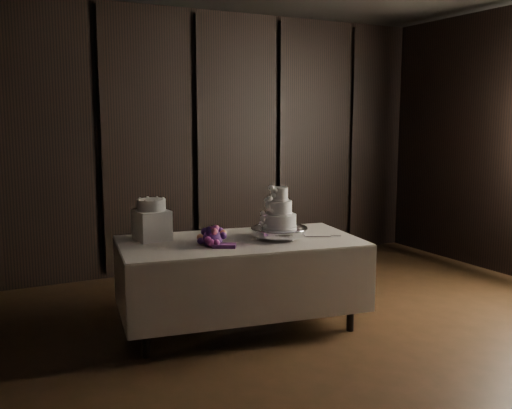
% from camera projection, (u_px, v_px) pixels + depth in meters
% --- Properties ---
extents(room, '(6.08, 7.08, 3.08)m').
position_uv_depth(room, '(401.00, 161.00, 3.56)').
color(room, black).
rests_on(room, ground).
extents(display_table, '(2.12, 1.32, 0.76)m').
position_uv_depth(display_table, '(240.00, 280.00, 4.82)').
color(display_table, silver).
rests_on(display_table, ground).
extents(cake_stand, '(0.62, 0.62, 0.09)m').
position_uv_depth(cake_stand, '(279.00, 233.00, 4.84)').
color(cake_stand, silver).
rests_on(cake_stand, display_table).
extents(wedding_cake, '(0.32, 0.29, 0.35)m').
position_uv_depth(wedding_cake, '(278.00, 212.00, 4.79)').
color(wedding_cake, white).
rests_on(wedding_cake, cake_stand).
extents(bouquet, '(0.44, 0.48, 0.19)m').
position_uv_depth(bouquet, '(213.00, 237.00, 4.56)').
color(bouquet, '#CB576B').
rests_on(bouquet, display_table).
extents(box_pedestal, '(0.29, 0.29, 0.25)m').
position_uv_depth(box_pedestal, '(152.00, 225.00, 4.75)').
color(box_pedestal, white).
rests_on(box_pedestal, display_table).
extents(small_cake, '(0.30, 0.30, 0.09)m').
position_uv_depth(small_cake, '(151.00, 205.00, 4.72)').
color(small_cake, white).
rests_on(small_cake, box_pedestal).
extents(cake_knife, '(0.34, 0.19, 0.01)m').
position_uv_depth(cake_knife, '(314.00, 237.00, 4.87)').
color(cake_knife, silver).
rests_on(cake_knife, display_table).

